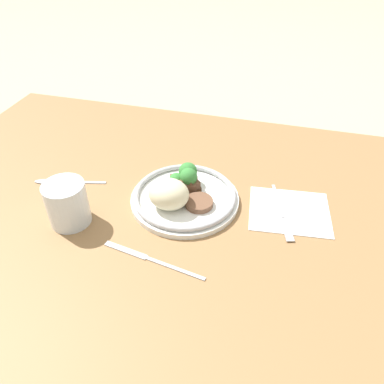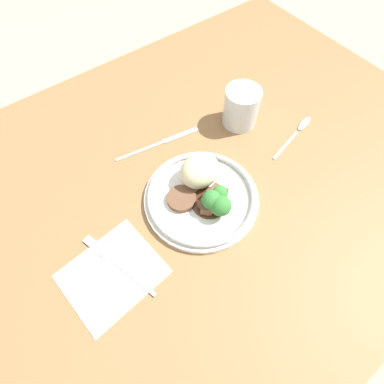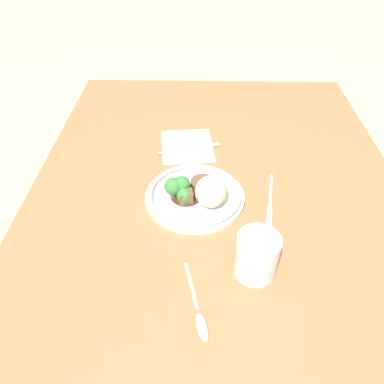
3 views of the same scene
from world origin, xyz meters
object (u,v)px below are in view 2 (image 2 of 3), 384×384
at_px(juice_glass, 241,109).
at_px(fork, 112,260).
at_px(plate, 203,193).
at_px(knife, 161,143).
at_px(spoon, 300,129).

height_order(juice_glass, fork, juice_glass).
bearing_deg(juice_glass, plate, -149.82).
relative_size(knife, spoon, 1.25).
xyz_separation_m(fork, spoon, (0.53, 0.01, -0.00)).
relative_size(juice_glass, spoon, 0.56).
bearing_deg(knife, juice_glass, -6.85).
bearing_deg(fork, plate, -105.17).
height_order(plate, knife, plate).
relative_size(plate, spoon, 1.41).
distance_m(juice_glass, fork, 0.44).
height_order(fork, spoon, same).
height_order(plate, juice_glass, juice_glass).
xyz_separation_m(juice_glass, knife, (-0.19, 0.06, -0.04)).
xyz_separation_m(plate, spoon, (0.31, 0.01, -0.02)).
relative_size(fork, spoon, 1.04).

